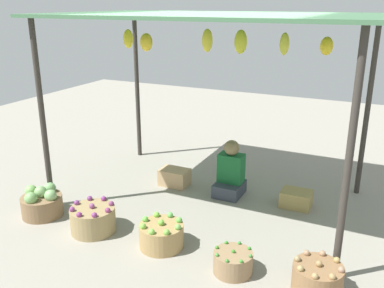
{
  "coord_description": "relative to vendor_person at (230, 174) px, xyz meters",
  "views": [
    {
      "loc": [
        2.05,
        -4.82,
        2.55
      ],
      "look_at": [
        0.0,
        -0.54,
        0.95
      ],
      "focal_mm": 39.67,
      "sensor_mm": 36.0,
      "label": 1
    }
  ],
  "objects": [
    {
      "name": "ground_plane",
      "position": [
        -0.2,
        -0.26,
        -0.3
      ],
      "size": [
        14.0,
        14.0,
        0.0
      ],
      "primitive_type": "plane",
      "color": "gray"
    },
    {
      "name": "market_stall_structure",
      "position": [
        -0.2,
        -0.25,
        1.95
      ],
      "size": [
        3.88,
        2.45,
        2.42
      ],
      "color": "#38332D",
      "rests_on": "ground"
    },
    {
      "name": "vendor_person",
      "position": [
        0.0,
        0.0,
        0.0
      ],
      "size": [
        0.36,
        0.44,
        0.78
      ],
      "color": "#353D49",
      "rests_on": "ground"
    },
    {
      "name": "basket_cabbages",
      "position": [
        -1.9,
        -1.6,
        -0.13
      ],
      "size": [
        0.5,
        0.5,
        0.39
      ],
      "color": "olive",
      "rests_on": "ground"
    },
    {
      "name": "basket_purple_onions",
      "position": [
        -1.08,
        -1.63,
        -0.15
      ],
      "size": [
        0.52,
        0.52,
        0.35
      ],
      "color": "#998356",
      "rests_on": "ground"
    },
    {
      "name": "basket_green_apples",
      "position": [
        -0.2,
        -1.58,
        -0.16
      ],
      "size": [
        0.49,
        0.49,
        0.32
      ],
      "color": "#A48451",
      "rests_on": "ground"
    },
    {
      "name": "basket_green_chilies",
      "position": [
        0.67,
        -1.68,
        -0.19
      ],
      "size": [
        0.39,
        0.39,
        0.25
      ],
      "color": "#927451",
      "rests_on": "ground"
    },
    {
      "name": "basket_potatoes",
      "position": [
        1.47,
        -1.62,
        -0.16
      ],
      "size": [
        0.46,
        0.46,
        0.32
      ],
      "color": "olive",
      "rests_on": "ground"
    },
    {
      "name": "wooden_crate_near_vendor",
      "position": [
        -0.84,
        -0.07,
        -0.18
      ],
      "size": [
        0.42,
        0.28,
        0.24
      ],
      "primitive_type": "cube",
      "color": "tan",
      "rests_on": "ground"
    },
    {
      "name": "wooden_crate_stacked_rear",
      "position": [
        0.91,
        0.02,
        -0.19
      ],
      "size": [
        0.39,
        0.3,
        0.21
      ],
      "primitive_type": "cube",
      "color": "#9B884E",
      "rests_on": "ground"
    }
  ]
}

